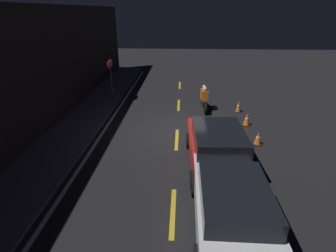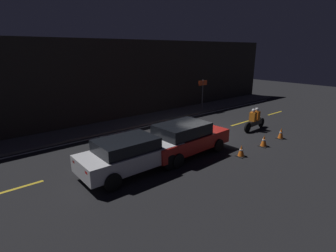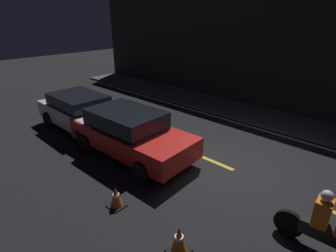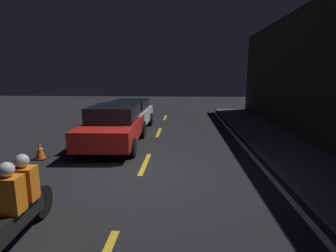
{
  "view_description": "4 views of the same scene",
  "coord_description": "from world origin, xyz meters",
  "px_view_note": "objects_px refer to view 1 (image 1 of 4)",
  "views": [
    {
      "loc": [
        -11.21,
        -0.18,
        5.17
      ],
      "look_at": [
        -1.27,
        0.37,
        0.75
      ],
      "focal_mm": 28.0,
      "sensor_mm": 36.0,
      "label": 1
    },
    {
      "loc": [
        -11.09,
        -9.86,
        4.78
      ],
      "look_at": [
        -3.04,
        -0.23,
        1.09
      ],
      "focal_mm": 28.0,
      "sensor_mm": 36.0,
      "label": 2
    },
    {
      "loc": [
        3.16,
        -6.29,
        4.33
      ],
      "look_at": [
        -2.28,
        -0.46,
        0.93
      ],
      "focal_mm": 28.0,
      "sensor_mm": 36.0,
      "label": 3
    },
    {
      "loc": [
        6.47,
        1.11,
        2.57
      ],
      "look_at": [
        -3.11,
        0.57,
        0.76
      ],
      "focal_mm": 28.0,
      "sensor_mm": 36.0,
      "label": 4
    }
  ],
  "objects_px": {
    "sedan_white": "(232,205)",
    "traffic_cone_near": "(258,138)",
    "taxi_red": "(217,147)",
    "traffic_cone_far": "(238,107)",
    "shop_sign": "(110,72)",
    "motorcycle": "(204,98)",
    "traffic_cone_mid": "(247,120)"
  },
  "relations": [
    {
      "from": "shop_sign",
      "to": "traffic_cone_near",
      "type": "bearing_deg",
      "value": -125.68
    },
    {
      "from": "traffic_cone_mid",
      "to": "taxi_red",
      "type": "bearing_deg",
      "value": 153.19
    },
    {
      "from": "traffic_cone_mid",
      "to": "shop_sign",
      "type": "bearing_deg",
      "value": 65.52
    },
    {
      "from": "motorcycle",
      "to": "shop_sign",
      "type": "xyz_separation_m",
      "value": [
        1.24,
        5.52,
        1.15
      ]
    },
    {
      "from": "traffic_cone_mid",
      "to": "traffic_cone_far",
      "type": "bearing_deg",
      "value": 1.72
    },
    {
      "from": "taxi_red",
      "to": "traffic_cone_near",
      "type": "height_order",
      "value": "taxi_red"
    },
    {
      "from": "traffic_cone_far",
      "to": "motorcycle",
      "type": "bearing_deg",
      "value": 80.19
    },
    {
      "from": "shop_sign",
      "to": "taxi_red",
      "type": "bearing_deg",
      "value": -142.26
    },
    {
      "from": "sedan_white",
      "to": "traffic_cone_near",
      "type": "xyz_separation_m",
      "value": [
        4.78,
        -1.92,
        -0.51
      ]
    },
    {
      "from": "traffic_cone_mid",
      "to": "shop_sign",
      "type": "relative_size",
      "value": 0.25
    },
    {
      "from": "shop_sign",
      "to": "traffic_cone_mid",
      "type": "bearing_deg",
      "value": -114.48
    },
    {
      "from": "taxi_red",
      "to": "traffic_cone_mid",
      "type": "bearing_deg",
      "value": -28.82
    },
    {
      "from": "sedan_white",
      "to": "taxi_red",
      "type": "distance_m",
      "value": 2.99
    },
    {
      "from": "traffic_cone_mid",
      "to": "traffic_cone_far",
      "type": "relative_size",
      "value": 0.97
    },
    {
      "from": "sedan_white",
      "to": "taxi_red",
      "type": "relative_size",
      "value": 0.95
    },
    {
      "from": "sedan_white",
      "to": "shop_sign",
      "type": "height_order",
      "value": "shop_sign"
    },
    {
      "from": "traffic_cone_mid",
      "to": "sedan_white",
      "type": "bearing_deg",
      "value": 164.44
    },
    {
      "from": "sedan_white",
      "to": "shop_sign",
      "type": "xyz_separation_m",
      "value": [
        10.16,
        5.57,
        1.01
      ]
    },
    {
      "from": "traffic_cone_near",
      "to": "traffic_cone_far",
      "type": "relative_size",
      "value": 0.88
    },
    {
      "from": "taxi_red",
      "to": "motorcycle",
      "type": "height_order",
      "value": "taxi_red"
    },
    {
      "from": "traffic_cone_mid",
      "to": "traffic_cone_far",
      "type": "distance_m",
      "value": 1.83
    },
    {
      "from": "sedan_white",
      "to": "traffic_cone_near",
      "type": "height_order",
      "value": "sedan_white"
    },
    {
      "from": "traffic_cone_far",
      "to": "shop_sign",
      "type": "distance_m",
      "value": 7.71
    },
    {
      "from": "motorcycle",
      "to": "traffic_cone_near",
      "type": "height_order",
      "value": "motorcycle"
    },
    {
      "from": "sedan_white",
      "to": "shop_sign",
      "type": "bearing_deg",
      "value": 29.11
    },
    {
      "from": "taxi_red",
      "to": "traffic_cone_near",
      "type": "distance_m",
      "value": 2.69
    },
    {
      "from": "traffic_cone_near",
      "to": "shop_sign",
      "type": "relative_size",
      "value": 0.23
    },
    {
      "from": "motorcycle",
      "to": "sedan_white",
      "type": "bearing_deg",
      "value": 177.47
    },
    {
      "from": "taxi_red",
      "to": "motorcycle",
      "type": "relative_size",
      "value": 1.99
    },
    {
      "from": "taxi_red",
      "to": "traffic_cone_far",
      "type": "xyz_separation_m",
      "value": [
        5.6,
        -1.85,
        -0.49
      ]
    },
    {
      "from": "sedan_white",
      "to": "traffic_cone_mid",
      "type": "relative_size",
      "value": 6.93
    },
    {
      "from": "traffic_cone_near",
      "to": "shop_sign",
      "type": "bearing_deg",
      "value": 54.32
    }
  ]
}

